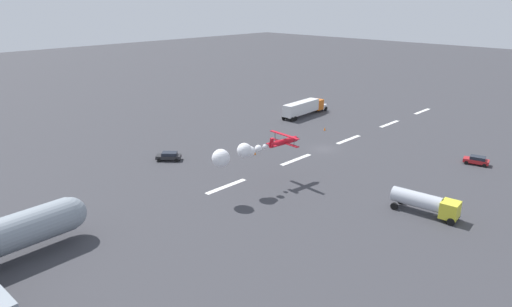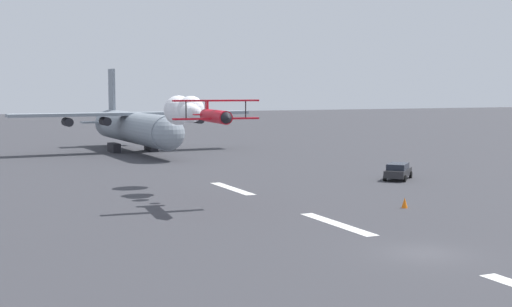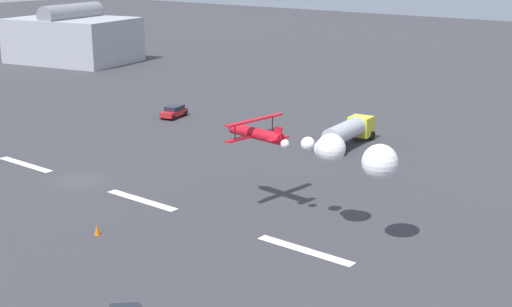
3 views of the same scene
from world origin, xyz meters
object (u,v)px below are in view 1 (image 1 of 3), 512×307
(semi_truck_orange, at_px, (304,107))
(followme_car_yellow, at_px, (169,156))
(stunt_biplane_red, at_px, (243,152))
(airport_staff_sedan, at_px, (477,160))
(traffic_cone_near, at_px, (325,129))
(fuel_tanker_truck, at_px, (426,202))
(traffic_cone_far, at_px, (255,152))

(semi_truck_orange, height_order, followme_car_yellow, semi_truck_orange)
(stunt_biplane_red, bearing_deg, airport_staff_sedan, 151.16)
(stunt_biplane_red, relative_size, traffic_cone_near, 22.26)
(stunt_biplane_red, bearing_deg, fuel_tanker_truck, 118.75)
(semi_truck_orange, relative_size, traffic_cone_near, 21.21)
(fuel_tanker_truck, bearing_deg, semi_truck_orange, -124.43)
(followme_car_yellow, xyz_separation_m, traffic_cone_far, (-13.10, 8.87, -0.44))
(followme_car_yellow, relative_size, airport_staff_sedan, 1.00)
(semi_truck_orange, relative_size, followme_car_yellow, 3.59)
(semi_truck_orange, xyz_separation_m, traffic_cone_far, (29.57, 11.70, -1.77))
(stunt_biplane_red, xyz_separation_m, traffic_cone_far, (-13.95, -11.17, -6.19))
(airport_staff_sedan, xyz_separation_m, traffic_cone_far, (23.35, -31.71, -0.44))
(airport_staff_sedan, bearing_deg, fuel_tanker_truck, 4.64)
(fuel_tanker_truck, distance_m, airport_staff_sedan, 25.02)
(fuel_tanker_truck, xyz_separation_m, traffic_cone_near, (-23.90, -33.92, -1.37))
(stunt_biplane_red, height_order, traffic_cone_far, stunt_biplane_red)
(followme_car_yellow, relative_size, traffic_cone_far, 5.90)
(stunt_biplane_red, xyz_separation_m, semi_truck_orange, (-43.53, -22.87, -4.43))
(fuel_tanker_truck, distance_m, traffic_cone_far, 33.80)
(semi_truck_orange, xyz_separation_m, fuel_tanker_truck, (31.15, 45.43, -0.40))
(fuel_tanker_truck, height_order, traffic_cone_far, fuel_tanker_truck)
(semi_truck_orange, xyz_separation_m, airport_staff_sedan, (6.22, 43.41, -1.33))
(stunt_biplane_red, height_order, followme_car_yellow, stunt_biplane_red)
(stunt_biplane_red, xyz_separation_m, followme_car_yellow, (-0.86, -20.04, -5.76))
(stunt_biplane_red, height_order, fuel_tanker_truck, stunt_biplane_red)
(traffic_cone_far, bearing_deg, traffic_cone_near, -179.52)
(fuel_tanker_truck, height_order, traffic_cone_near, fuel_tanker_truck)
(fuel_tanker_truck, bearing_deg, airport_staff_sedan, -175.36)
(traffic_cone_near, relative_size, traffic_cone_far, 1.00)
(followme_car_yellow, bearing_deg, traffic_cone_near, 166.23)
(stunt_biplane_red, height_order, semi_truck_orange, stunt_biplane_red)
(semi_truck_orange, relative_size, fuel_tanker_truck, 1.76)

